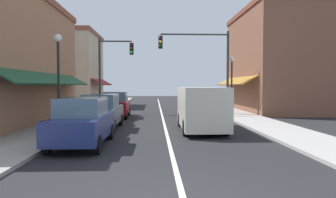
% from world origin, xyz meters
% --- Properties ---
extents(ground_plane, '(80.00, 80.00, 0.00)m').
position_xyz_m(ground_plane, '(0.00, 18.00, 0.00)').
color(ground_plane, black).
extents(sidewalk_left, '(2.60, 56.00, 0.12)m').
position_xyz_m(sidewalk_left, '(-5.50, 18.00, 0.06)').
color(sidewalk_left, gray).
rests_on(sidewalk_left, ground).
extents(sidewalk_right, '(2.60, 56.00, 0.12)m').
position_xyz_m(sidewalk_right, '(5.50, 18.00, 0.06)').
color(sidewalk_right, '#A39E99').
rests_on(sidewalk_right, ground).
extents(lane_center_stripe, '(0.14, 52.00, 0.01)m').
position_xyz_m(lane_center_stripe, '(0.00, 18.00, 0.00)').
color(lane_center_stripe, silver).
rests_on(lane_center_stripe, ground).
extents(storefront_right_block, '(6.88, 10.20, 8.53)m').
position_xyz_m(storefront_right_block, '(9.58, 20.00, 4.27)').
color(storefront_right_block, brown).
rests_on(storefront_right_block, ground).
extents(storefront_far_left, '(5.32, 8.20, 7.90)m').
position_xyz_m(storefront_far_left, '(-8.80, 28.00, 3.95)').
color(storefront_far_left, '#BCAD8E').
rests_on(storefront_far_left, ground).
extents(parked_car_nearest_left, '(1.81, 4.12, 1.77)m').
position_xyz_m(parked_car_nearest_left, '(-3.16, 5.74, 0.88)').
color(parked_car_nearest_left, navy).
rests_on(parked_car_nearest_left, ground).
extents(parked_car_second_left, '(1.84, 4.13, 1.77)m').
position_xyz_m(parked_car_second_left, '(-3.24, 10.08, 0.88)').
color(parked_car_second_left, '#4C5156').
rests_on(parked_car_second_left, ground).
extents(parked_car_third_left, '(1.84, 4.13, 1.77)m').
position_xyz_m(parked_car_third_left, '(-3.22, 15.66, 0.88)').
color(parked_car_third_left, maroon).
rests_on(parked_car_third_left, ground).
extents(van_in_lane, '(2.05, 5.20, 2.12)m').
position_xyz_m(van_in_lane, '(1.70, 9.31, 1.15)').
color(van_in_lane, beige).
rests_on(van_in_lane, ground).
extents(traffic_signal_mast_arm, '(5.16, 0.50, 6.15)m').
position_xyz_m(traffic_signal_mast_arm, '(3.10, 16.59, 4.18)').
color(traffic_signal_mast_arm, '#333333').
rests_on(traffic_signal_mast_arm, ground).
extents(traffic_signal_left_corner, '(2.73, 0.50, 5.88)m').
position_xyz_m(traffic_signal_left_corner, '(-3.96, 18.36, 3.83)').
color(traffic_signal_left_corner, '#333333').
rests_on(traffic_signal_left_corner, ground).
extents(street_lamp_left_near, '(0.36, 0.36, 4.53)m').
position_xyz_m(street_lamp_left_near, '(-4.92, 8.71, 3.08)').
color(street_lamp_left_near, black).
rests_on(street_lamp_left_near, ground).
extents(street_lamp_right_mid, '(0.36, 0.36, 4.34)m').
position_xyz_m(street_lamp_right_mid, '(5.10, 16.66, 2.96)').
color(street_lamp_right_mid, black).
rests_on(street_lamp_right_mid, ground).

